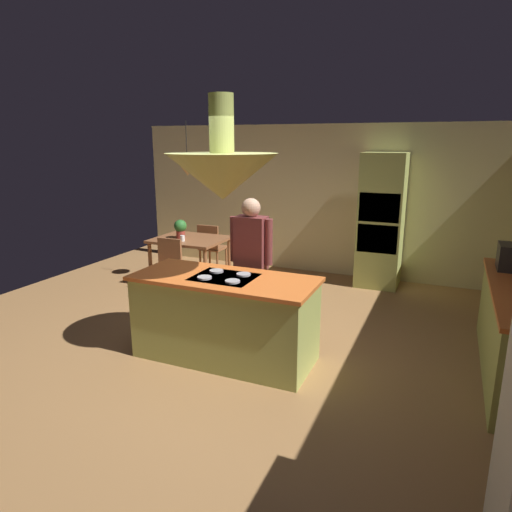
{
  "coord_description": "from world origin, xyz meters",
  "views": [
    {
      "loc": [
        2.08,
        -4.18,
        2.27
      ],
      "look_at": [
        0.1,
        0.4,
        1.0
      ],
      "focal_mm": 31.76,
      "sensor_mm": 36.0,
      "label": 1
    }
  ],
  "objects_px": {
    "cup_on_table": "(183,238)",
    "oven_tower": "(381,221)",
    "chair_by_back_wall": "(211,245)",
    "chair_facing_island": "(166,264)",
    "person_at_island": "(251,258)",
    "kitchen_island": "(225,318)",
    "potted_plant_on_table": "(180,228)",
    "dining_table": "(190,244)"
  },
  "relations": [
    {
      "from": "chair_by_back_wall",
      "to": "kitchen_island",
      "type": "bearing_deg",
      "value": 121.45
    },
    {
      "from": "cup_on_table",
      "to": "person_at_island",
      "type": "bearing_deg",
      "value": -34.99
    },
    {
      "from": "kitchen_island",
      "to": "potted_plant_on_table",
      "type": "height_order",
      "value": "potted_plant_on_table"
    },
    {
      "from": "dining_table",
      "to": "chair_by_back_wall",
      "type": "height_order",
      "value": "chair_by_back_wall"
    },
    {
      "from": "chair_facing_island",
      "to": "potted_plant_on_table",
      "type": "bearing_deg",
      "value": 102.33
    },
    {
      "from": "person_at_island",
      "to": "dining_table",
      "type": "bearing_deg",
      "value": 140.26
    },
    {
      "from": "dining_table",
      "to": "chair_facing_island",
      "type": "xyz_separation_m",
      "value": [
        0.0,
        -0.68,
        -0.16
      ]
    },
    {
      "from": "kitchen_island",
      "to": "dining_table",
      "type": "relative_size",
      "value": 1.73
    },
    {
      "from": "chair_facing_island",
      "to": "dining_table",
      "type": "bearing_deg",
      "value": 90.0
    },
    {
      "from": "person_at_island",
      "to": "cup_on_table",
      "type": "xyz_separation_m",
      "value": [
        -1.69,
        1.18,
        -0.14
      ]
    },
    {
      "from": "oven_tower",
      "to": "chair_facing_island",
      "type": "bearing_deg",
      "value": -146.93
    },
    {
      "from": "kitchen_island",
      "to": "potted_plant_on_table",
      "type": "xyz_separation_m",
      "value": [
        -1.84,
        2.05,
        0.47
      ]
    },
    {
      "from": "dining_table",
      "to": "cup_on_table",
      "type": "xyz_separation_m",
      "value": [
        0.01,
        -0.23,
        0.14
      ]
    },
    {
      "from": "dining_table",
      "to": "person_at_island",
      "type": "relative_size",
      "value": 0.68
    },
    {
      "from": "cup_on_table",
      "to": "potted_plant_on_table",
      "type": "bearing_deg",
      "value": 129.39
    },
    {
      "from": "person_at_island",
      "to": "chair_by_back_wall",
      "type": "distance_m",
      "value": 2.73
    },
    {
      "from": "potted_plant_on_table",
      "to": "person_at_island",
      "type": "bearing_deg",
      "value": -36.54
    },
    {
      "from": "chair_by_back_wall",
      "to": "chair_facing_island",
      "type": "bearing_deg",
      "value": 90.0
    },
    {
      "from": "kitchen_island",
      "to": "oven_tower",
      "type": "height_order",
      "value": "oven_tower"
    },
    {
      "from": "chair_facing_island",
      "to": "cup_on_table",
      "type": "xyz_separation_m",
      "value": [
        0.01,
        0.45,
        0.3
      ]
    },
    {
      "from": "kitchen_island",
      "to": "cup_on_table",
      "type": "relative_size",
      "value": 21.44
    },
    {
      "from": "oven_tower",
      "to": "potted_plant_on_table",
      "type": "height_order",
      "value": "oven_tower"
    },
    {
      "from": "chair_facing_island",
      "to": "chair_by_back_wall",
      "type": "distance_m",
      "value": 1.36
    },
    {
      "from": "dining_table",
      "to": "potted_plant_on_table",
      "type": "bearing_deg",
      "value": -159.3
    },
    {
      "from": "oven_tower",
      "to": "chair_facing_island",
      "type": "height_order",
      "value": "oven_tower"
    },
    {
      "from": "oven_tower",
      "to": "dining_table",
      "type": "relative_size",
      "value": 1.88
    },
    {
      "from": "cup_on_table",
      "to": "oven_tower",
      "type": "bearing_deg",
      "value": 26.18
    },
    {
      "from": "chair_by_back_wall",
      "to": "dining_table",
      "type": "bearing_deg",
      "value": 90.0
    },
    {
      "from": "kitchen_island",
      "to": "chair_facing_island",
      "type": "bearing_deg",
      "value": 140.13
    },
    {
      "from": "person_at_island",
      "to": "chair_facing_island",
      "type": "distance_m",
      "value": 1.9
    },
    {
      "from": "oven_tower",
      "to": "cup_on_table",
      "type": "distance_m",
      "value": 3.12
    },
    {
      "from": "oven_tower",
      "to": "chair_facing_island",
      "type": "xyz_separation_m",
      "value": [
        -2.8,
        -1.82,
        -0.55
      ]
    },
    {
      "from": "person_at_island",
      "to": "chair_by_back_wall",
      "type": "xyz_separation_m",
      "value": [
        -1.7,
        2.09,
        -0.44
      ]
    },
    {
      "from": "oven_tower",
      "to": "dining_table",
      "type": "distance_m",
      "value": 3.05
    },
    {
      "from": "chair_facing_island",
      "to": "potted_plant_on_table",
      "type": "height_order",
      "value": "potted_plant_on_table"
    },
    {
      "from": "chair_by_back_wall",
      "to": "person_at_island",
      "type": "bearing_deg",
      "value": 129.07
    },
    {
      "from": "kitchen_island",
      "to": "potted_plant_on_table",
      "type": "relative_size",
      "value": 6.43
    },
    {
      "from": "dining_table",
      "to": "potted_plant_on_table",
      "type": "height_order",
      "value": "potted_plant_on_table"
    },
    {
      "from": "dining_table",
      "to": "kitchen_island",
      "type": "bearing_deg",
      "value": -51.01
    },
    {
      "from": "kitchen_island",
      "to": "chair_facing_island",
      "type": "xyz_separation_m",
      "value": [
        -1.7,
        1.42,
        0.05
      ]
    },
    {
      "from": "kitchen_island",
      "to": "dining_table",
      "type": "bearing_deg",
      "value": 128.99
    },
    {
      "from": "oven_tower",
      "to": "potted_plant_on_table",
      "type": "relative_size",
      "value": 7.01
    }
  ]
}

